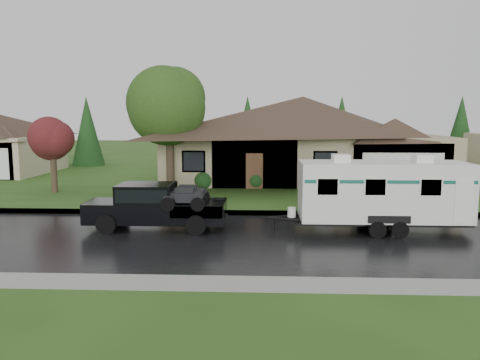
{
  "coord_description": "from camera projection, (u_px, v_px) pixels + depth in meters",
  "views": [
    {
      "loc": [
        -0.91,
        -18.4,
        4.34
      ],
      "look_at": [
        -1.79,
        2.0,
        1.6
      ],
      "focal_mm": 35.0,
      "sensor_mm": 36.0,
      "label": 1
    }
  ],
  "objects": [
    {
      "name": "ground",
      "position": [
        282.0,
        226.0,
        18.76
      ],
      "size": [
        140.0,
        140.0,
        0.0
      ],
      "primitive_type": "plane",
      "color": "#2A4E18",
      "rests_on": "ground"
    },
    {
      "name": "road",
      "position": [
        285.0,
        239.0,
        16.78
      ],
      "size": [
        140.0,
        8.0,
        0.01
      ],
      "primitive_type": "cube",
      "color": "black",
      "rests_on": "ground"
    },
    {
      "name": "curb",
      "position": [
        280.0,
        213.0,
        20.97
      ],
      "size": [
        140.0,
        0.5,
        0.15
      ],
      "primitive_type": "cube",
      "color": "gray",
      "rests_on": "ground"
    },
    {
      "name": "lawn",
      "position": [
        273.0,
        177.0,
        33.6
      ],
      "size": [
        140.0,
        26.0,
        0.15
      ],
      "primitive_type": "cube",
      "color": "#2A4E18",
      "rests_on": "ground"
    },
    {
      "name": "house_main",
      "position": [
        307.0,
        128.0,
        31.88
      ],
      "size": [
        19.44,
        10.8,
        6.9
      ],
      "color": "gray",
      "rests_on": "lawn"
    },
    {
      "name": "tree_left_green",
      "position": [
        169.0,
        105.0,
        25.71
      ],
      "size": [
        4.24,
        4.24,
        7.02
      ],
      "color": "#382B1E",
      "rests_on": "lawn"
    },
    {
      "name": "tree_red",
      "position": [
        52.0,
        138.0,
        25.98
      ],
      "size": [
        2.66,
        2.66,
        4.4
      ],
      "color": "#382B1E",
      "rests_on": "lawn"
    },
    {
      "name": "shrub_row",
      "position": [
        309.0,
        180.0,
        27.79
      ],
      "size": [
        13.6,
        1.0,
        1.0
      ],
      "color": "#143814",
      "rests_on": "lawn"
    },
    {
      "name": "pickup_truck",
      "position": [
        153.0,
        205.0,
        18.2
      ],
      "size": [
        5.34,
        2.03,
        1.78
      ],
      "color": "black",
      "rests_on": "ground"
    },
    {
      "name": "travel_trailer",
      "position": [
        382.0,
        191.0,
        17.75
      ],
      "size": [
        6.59,
        2.31,
        2.95
      ],
      "color": "silver",
      "rests_on": "ground"
    }
  ]
}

